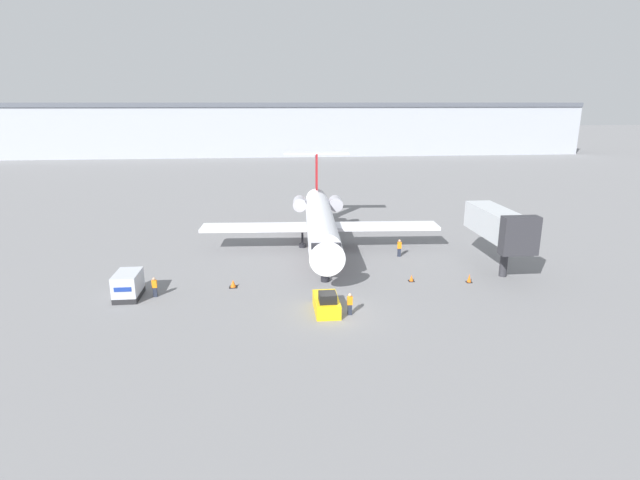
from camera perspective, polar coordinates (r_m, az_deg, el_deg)
ground_plane at (r=38.29m, az=1.53°, el=-8.55°), size 600.00×600.00×0.00m
terminal_building at (r=154.94m, az=-4.24°, el=12.55°), size 180.00×16.80×15.40m
airplane_main at (r=53.99m, az=0.04°, el=2.19°), size 25.88×26.66×9.36m
pushback_tug at (r=38.64m, az=0.74°, el=-7.24°), size 1.84×3.76×1.80m
luggage_cart at (r=44.00m, az=-21.09°, el=-4.85°), size 1.91×3.15×2.17m
worker_near_tug at (r=38.03m, az=3.43°, el=-7.27°), size 0.40×0.24×1.72m
worker_by_wing at (r=52.56m, az=9.05°, el=-0.86°), size 0.40×0.26×1.84m
worker_on_apron at (r=43.54m, az=-18.38°, el=-5.09°), size 0.40×0.24×1.69m
traffic_cone_left at (r=44.24m, az=-9.90°, el=-4.95°), size 0.69×0.69×0.68m
traffic_cone_right at (r=45.77m, az=10.41°, el=-4.32°), size 0.53×0.53×0.59m
traffic_cone_mid at (r=46.69m, az=16.69°, el=-4.22°), size 0.51×0.51×0.77m
jet_bridge at (r=49.67m, az=19.78°, el=1.58°), size 3.20×9.81×6.19m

